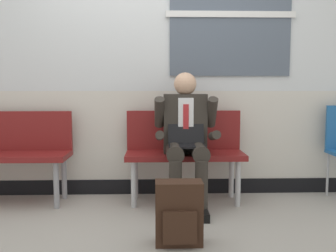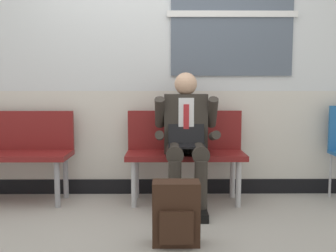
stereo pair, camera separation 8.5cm
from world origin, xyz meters
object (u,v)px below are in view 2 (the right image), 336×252
Objects in this scene: bench_with_person at (185,148)px; person_seated at (186,136)px; bench_empty at (0,147)px; backpack at (176,214)px.

person_seated is (0.00, -0.19, 0.14)m from bench_with_person.
bench_with_person is 1.77m from bench_empty.
bench_with_person is at bearing 90.00° from person_seated.
bench_empty is (-1.77, 0.00, 0.00)m from bench_with_person.
bench_with_person is 0.24m from person_seated.
bench_empty reaches higher than backpack.
bench_with_person is 1.09m from backpack.
backpack is at bearing -97.74° from person_seated.
bench_with_person is 0.91× the size of person_seated.
bench_with_person reaches higher than bench_empty.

